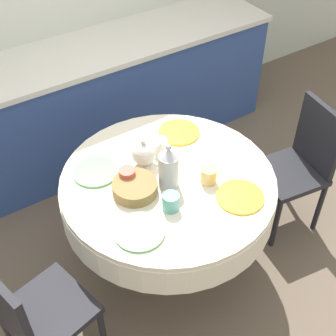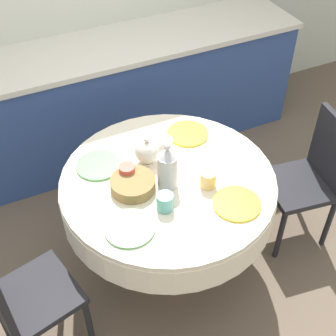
# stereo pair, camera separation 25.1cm
# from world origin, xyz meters

# --- Properties ---
(ground_plane) EXTENTS (12.00, 12.00, 0.00)m
(ground_plane) POSITION_xyz_m (0.00, 0.00, 0.00)
(ground_plane) COLOR brown
(kitchen_counter) EXTENTS (3.24, 0.64, 0.93)m
(kitchen_counter) POSITION_xyz_m (0.00, 1.27, 0.47)
(kitchen_counter) COLOR #2D4784
(kitchen_counter) RESTS_ON ground_plane
(dining_table) EXTENTS (1.22, 1.22, 0.76)m
(dining_table) POSITION_xyz_m (0.00, 0.00, 0.63)
(dining_table) COLOR tan
(dining_table) RESTS_ON ground_plane
(chair_left) EXTENTS (0.45, 0.45, 0.93)m
(chair_left) POSITION_xyz_m (0.94, -0.14, 0.52)
(chair_left) COLOR black
(chair_left) RESTS_ON ground_plane
(chair_right) EXTENTS (0.48, 0.48, 0.93)m
(chair_right) POSITION_xyz_m (-0.93, -0.22, 0.52)
(chair_right) COLOR black
(chair_right) RESTS_ON ground_plane
(plate_near_left) EXTENTS (0.26, 0.26, 0.01)m
(plate_near_left) POSITION_xyz_m (-0.33, -0.25, 0.76)
(plate_near_left) COLOR #5BA85B
(plate_near_left) RESTS_ON dining_table
(cup_near_left) EXTENTS (0.09, 0.09, 0.10)m
(cup_near_left) POSITION_xyz_m (-0.11, -0.20, 0.81)
(cup_near_left) COLOR #5BA39E
(cup_near_left) RESTS_ON dining_table
(plate_near_right) EXTENTS (0.26, 0.26, 0.01)m
(plate_near_right) POSITION_xyz_m (0.24, -0.33, 0.76)
(plate_near_right) COLOR yellow
(plate_near_right) RESTS_ON dining_table
(cup_near_right) EXTENTS (0.09, 0.09, 0.10)m
(cup_near_right) POSITION_xyz_m (0.17, -0.14, 0.81)
(cup_near_right) COLOR #DBB766
(cup_near_right) RESTS_ON dining_table
(plate_far_left) EXTENTS (0.26, 0.26, 0.01)m
(plate_far_left) POSITION_xyz_m (-0.32, 0.26, 0.76)
(plate_far_left) COLOR #5BA85B
(plate_far_left) RESTS_ON dining_table
(cup_far_left) EXTENTS (0.09, 0.09, 0.10)m
(cup_far_left) POSITION_xyz_m (-0.20, 0.09, 0.81)
(cup_far_left) COLOR #CC4C3D
(cup_far_left) RESTS_ON dining_table
(plate_far_right) EXTENTS (0.26, 0.26, 0.01)m
(plate_far_right) POSITION_xyz_m (0.28, 0.30, 0.76)
(plate_far_right) COLOR yellow
(plate_far_right) RESTS_ON dining_table
(cup_far_right) EXTENTS (0.09, 0.09, 0.10)m
(cup_far_right) POSITION_xyz_m (0.08, 0.21, 0.81)
(cup_far_right) COLOR white
(cup_far_right) RESTS_ON dining_table
(coffee_carafe) EXTENTS (0.11, 0.11, 0.29)m
(coffee_carafe) POSITION_xyz_m (-0.02, -0.04, 0.88)
(coffee_carafe) COLOR #B2B2B7
(coffee_carafe) RESTS_ON dining_table
(teapot) EXTENTS (0.19, 0.14, 0.18)m
(teapot) POSITION_xyz_m (-0.05, 0.17, 0.84)
(teapot) COLOR silver
(teapot) RESTS_ON dining_table
(bread_basket) EXTENTS (0.24, 0.24, 0.07)m
(bread_basket) POSITION_xyz_m (-0.21, 0.01, 0.79)
(bread_basket) COLOR olive
(bread_basket) RESTS_ON dining_table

